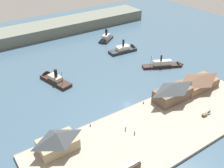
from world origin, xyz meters
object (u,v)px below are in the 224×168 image
ferry_shed_west_terminal (173,91)px  ferry_outer_harbor (105,39)px  ferry_departing_north (126,49)px  ferry_shed_central_terminal (198,82)px  street_tram (129,168)px  pedestrian_near_cart (135,133)px  ferry_shed_customs_shed (57,141)px  ferry_near_quay (166,65)px  mooring_post_east (143,103)px  mooring_post_center_east (90,125)px  pedestrian_walking_east (126,129)px  horse_cart (207,113)px  ferry_mid_harbor (52,78)px

ferry_shed_west_terminal → ferry_outer_harbor: 83.96m
ferry_departing_north → ferry_shed_central_terminal: bearing=-88.3°
street_tram → pedestrian_near_cart: bearing=46.1°
ferry_shed_customs_shed → ferry_near_quay: ferry_shed_customs_shed is taller
ferry_shed_central_terminal → mooring_post_east: bearing=171.8°
ferry_outer_harbor → mooring_post_east: bearing=-110.1°
ferry_shed_central_terminal → mooring_post_center_east: size_ratio=24.27×
mooring_post_east → ferry_shed_west_terminal: bearing=-20.4°
ferry_outer_harbor → ferry_near_quay: (8.92, -54.62, -0.13)m
pedestrian_walking_east → ferry_shed_central_terminal: bearing=6.3°
horse_cart → ferry_outer_harbor: (10.64, 99.87, -0.64)m
horse_cart → pedestrian_walking_east: horse_cart is taller
ferry_shed_west_terminal → ferry_mid_harbor: ferry_shed_west_terminal is taller
mooring_post_east → street_tram: bearing=-136.8°
mooring_post_east → ferry_outer_harbor: bearing=69.9°
ferry_shed_west_terminal → ferry_near_quay: size_ratio=0.75×
ferry_shed_central_terminal → ferry_outer_harbor: bearing=92.9°
ferry_shed_customs_shed → horse_cart: size_ratio=2.63×
ferry_shed_central_terminal → ferry_mid_harbor: bearing=139.3°
ferry_shed_customs_shed → street_tram: 28.37m
mooring_post_east → ferry_departing_north: size_ratio=0.04×
pedestrian_walking_east → pedestrian_near_cart: size_ratio=1.00×
pedestrian_near_cart → ferry_departing_north: bearing=55.6°
pedestrian_walking_east → street_tram: bearing=-123.5°
ferry_shed_west_terminal → ferry_shed_central_terminal: size_ratio=0.87×
horse_cart → mooring_post_east: size_ratio=6.16×
ferry_mid_harbor → ferry_near_quay: (63.70, -23.19, -0.03)m
pedestrian_walking_east → ferry_shed_west_terminal: bearing=9.2°
ferry_outer_harbor → ferry_mid_harbor: bearing=-150.2°
ferry_shed_customs_shed → street_tram: (15.27, -23.86, -1.55)m
ferry_shed_central_terminal → ferry_mid_harbor: 77.86m
ferry_shed_customs_shed → ferry_departing_north: ferry_shed_customs_shed is taller
ferry_shed_west_terminal → mooring_post_center_east: ferry_shed_west_terminal is taller
horse_cart → pedestrian_near_cart: size_ratio=3.16×
horse_cart → ferry_departing_north: (13.01, 77.27, -0.69)m
mooring_post_east → horse_cart: bearing=-51.8°
ferry_shed_customs_shed → horse_cart: ferry_shed_customs_shed is taller
mooring_post_east → ferry_departing_north: (30.66, 54.85, -0.21)m
pedestrian_near_cart → mooring_post_east: size_ratio=1.95×
ferry_near_quay → pedestrian_walking_east: bearing=-149.1°
pedestrian_near_cart → mooring_post_center_east: bearing=130.6°
pedestrian_walking_east → ferry_near_quay: 64.62m
pedestrian_walking_east → ferry_outer_harbor: bearing=62.1°
ferry_shed_customs_shed → mooring_post_east: (45.49, 4.49, -3.67)m
pedestrian_walking_east → mooring_post_east: pedestrian_walking_east is taller
pedestrian_walking_east → ferry_departing_north: 81.48m
ferry_shed_customs_shed → horse_cart: bearing=-15.8°
ferry_outer_harbor → pedestrian_walking_east: bearing=-117.9°
horse_cart → ferry_departing_north: size_ratio=0.26×
mooring_post_east → mooring_post_center_east: (-28.95, 0.15, 0.00)m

